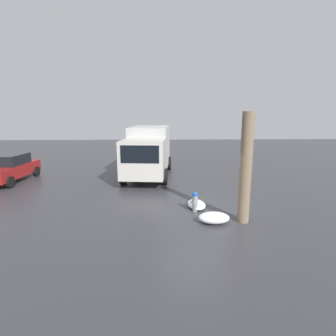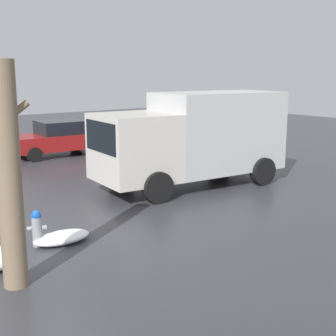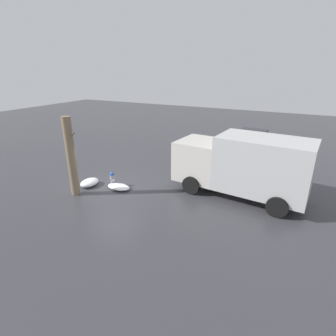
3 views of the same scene
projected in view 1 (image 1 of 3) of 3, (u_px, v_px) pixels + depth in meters
The scene contains 7 objects.
ground_plane at pixel (195, 211), 10.25m from camera, with size 60.00×60.00×0.00m, color #38383D.
fire_hydrant at pixel (195, 201), 10.17m from camera, with size 0.41×0.32×0.79m.
tree_trunk at pixel (246, 168), 8.91m from camera, with size 0.63×0.41×3.83m.
delivery_truck at pixel (149, 150), 15.91m from camera, with size 6.39×2.98×2.98m.
parked_car at pixel (8, 168), 14.76m from camera, with size 3.98×2.25×1.52m.
snow_pile_by_hydrant at pixel (214, 218), 9.14m from camera, with size 0.76×1.09×0.37m.
snow_pile_curbside at pixel (197, 204), 10.72m from camera, with size 1.26×0.72×0.23m.
Camera 1 is at (-9.66, 1.40, 3.72)m, focal length 28.00 mm.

